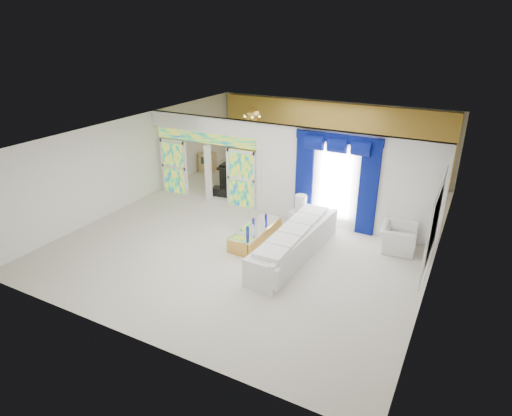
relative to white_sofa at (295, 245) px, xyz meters
The scene contains 22 objects.
floor 2.18m from the white_sofa, 138.24° to the left, with size 12.00×12.00×0.00m, color #B7AF9E.
dividing_wall 2.74m from the white_sofa, 77.31° to the left, with size 5.70×0.18×3.00m, color white.
dividing_header 5.59m from the white_sofa, 151.37° to the left, with size 4.30×0.18×0.55m, color white.
stained_panel_left 6.39m from the white_sofa, 157.53° to the left, with size 0.95×0.04×2.00m, color #994C3F.
stained_panel_right 3.93m from the white_sofa, 141.24° to the left, with size 0.95×0.04×2.00m, color #994C3F.
stained_transom 5.41m from the white_sofa, 151.37° to the left, with size 4.00×0.05×0.35m, color #994C3F.
window_pane 2.59m from the white_sofa, 82.73° to the left, with size 1.00×0.02×2.30m, color white.
blue_drape_left 2.62m from the white_sofa, 106.98° to the left, with size 0.55×0.10×2.80m, color #04074C.
blue_drape_right 2.83m from the white_sofa, 60.58° to the left, with size 0.55×0.10×2.80m, color #04074C.
blue_pelmet 3.37m from the white_sofa, 82.64° to the left, with size 2.60×0.12×0.25m, color #04074C.
wall_mirror 3.57m from the white_sofa, ahead, with size 0.04×2.70×1.90m, color white.
gold_curtains 7.59m from the white_sofa, 102.33° to the left, with size 9.70×0.12×2.90m, color #C18A2E.
white_sofa is the anchor object (origin of this frame).
coffee_table 1.39m from the white_sofa, 167.47° to the left, with size 0.66×1.98×0.44m, color gold.
console_table 1.98m from the white_sofa, 99.92° to the left, with size 1.29×0.41×0.43m, color white.
table_lamp 2.07m from the white_sofa, 108.23° to the left, with size 0.36×0.36×0.58m, color silver.
armchair 2.97m from the white_sofa, 36.63° to the left, with size 1.09×0.96×0.71m, color white.
grand_piano 6.11m from the white_sofa, 131.71° to the left, with size 1.40×1.83×0.93m, color black.
piano_bench 5.04m from the white_sofa, 143.93° to the left, with size 0.92×0.36×0.31m, color black.
tv_console 7.96m from the white_sofa, 140.85° to the left, with size 0.58×0.53×0.84m, color #A27951.
chandelier 6.62m from the white_sofa, 128.93° to the left, with size 0.60×0.60×0.60m, color gold.
decanters 1.36m from the white_sofa, 168.94° to the left, with size 0.21×1.15×0.28m.
Camera 1 is at (5.51, -11.05, 5.87)m, focal length 30.35 mm.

